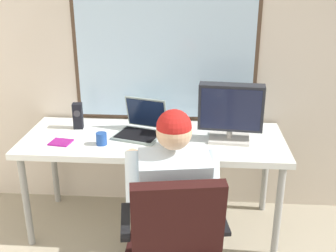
% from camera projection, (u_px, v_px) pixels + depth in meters
% --- Properties ---
extents(wall_rear, '(5.24, 0.08, 2.62)m').
position_uv_depth(wall_rear, '(130.00, 48.00, 3.16)').
color(wall_rear, beige).
rests_on(wall_rear, ground).
extents(desk, '(1.87, 0.72, 0.75)m').
position_uv_depth(desk, '(153.00, 145.00, 2.98)').
color(desk, gray).
rests_on(desk, ground).
extents(office_chair, '(0.63, 0.61, 0.93)m').
position_uv_depth(office_chair, '(175.00, 235.00, 2.22)').
color(office_chair, black).
rests_on(office_chair, ground).
extents(person_seated, '(0.58, 0.83, 1.21)m').
position_uv_depth(person_seated, '(171.00, 194.00, 2.43)').
color(person_seated, '#283C4A').
rests_on(person_seated, ground).
extents(crt_monitor, '(0.45, 0.25, 0.40)m').
position_uv_depth(crt_monitor, '(231.00, 109.00, 2.84)').
color(crt_monitor, beige).
rests_on(crt_monitor, desk).
extents(laptop, '(0.40, 0.39, 0.25)m').
position_uv_depth(laptop, '(142.00, 125.00, 3.01)').
color(laptop, gray).
rests_on(laptop, desk).
extents(wine_glass, '(0.09, 0.09, 0.15)m').
position_uv_depth(wine_glass, '(173.00, 131.00, 2.78)').
color(wine_glass, silver).
rests_on(wine_glass, desk).
extents(desk_speaker, '(0.08, 0.08, 0.20)m').
position_uv_depth(desk_speaker, '(78.00, 116.00, 3.09)').
color(desk_speaker, black).
rests_on(desk_speaker, desk).
extents(cd_case, '(0.16, 0.14, 0.01)m').
position_uv_depth(cd_case, '(61.00, 142.00, 2.86)').
color(cd_case, '#891374').
rests_on(cd_case, desk).
extents(coffee_mug, '(0.07, 0.07, 0.09)m').
position_uv_depth(coffee_mug, '(101.00, 139.00, 2.82)').
color(coffee_mug, navy).
rests_on(coffee_mug, desk).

